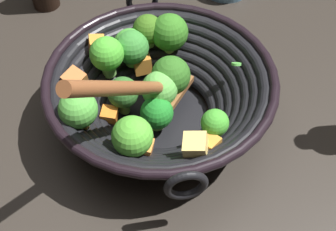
# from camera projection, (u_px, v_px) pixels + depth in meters

# --- Properties ---
(ground_plane) EXTENTS (4.00, 4.00, 0.00)m
(ground_plane) POSITION_uv_depth(u_px,v_px,m) (161.00, 119.00, 0.73)
(ground_plane) COLOR #28231E
(wok) EXTENTS (0.34, 0.37, 0.25)m
(wok) POSITION_uv_depth(u_px,v_px,m) (158.00, 90.00, 0.68)
(wok) COLOR black
(wok) RESTS_ON ground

